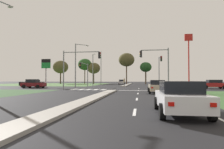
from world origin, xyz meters
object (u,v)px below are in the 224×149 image
at_px(car_white_second, 180,97).
at_px(traffic_signal_far_right, 160,66).
at_px(car_black_fourth, 32,83).
at_px(fuel_price_totem, 46,67).
at_px(traffic_signal_near_right, 158,62).
at_px(treeline_near, 61,67).
at_px(street_lamp_fourth, 101,66).
at_px(fastfood_pole_sign, 189,48).
at_px(car_silver_sixth, 122,82).
at_px(treeline_second, 85,64).
at_px(treeline_fourth, 127,60).
at_px(treeline_third, 94,68).
at_px(traffic_signal_far_left, 85,70).
at_px(treeline_fifth, 146,67).
at_px(pedestrian_at_median, 124,81).
at_px(car_maroon_fifth, 33,84).
at_px(car_red_near, 213,84).
at_px(street_lamp_second, 77,63).
at_px(street_lamp_third, 93,68).
at_px(car_beige_third, 157,86).
at_px(traffic_signal_near_left, 77,62).

height_order(car_white_second, traffic_signal_far_right, traffic_signal_far_right).
distance_m(car_black_fourth, fuel_price_totem, 4.75).
relative_size(traffic_signal_near_right, treeline_near, 0.72).
relative_size(street_lamp_fourth, fastfood_pole_sign, 0.84).
bearing_deg(treeline_near, car_silver_sixth, -6.94).
bearing_deg(treeline_second, fuel_price_totem, -88.22).
bearing_deg(treeline_fourth, treeline_third, -167.07).
relative_size(traffic_signal_far_left, treeline_fifth, 0.76).
relative_size(traffic_signal_far_left, pedestrian_at_median, 3.19).
bearing_deg(pedestrian_at_median, traffic_signal_near_right, 153.67).
relative_size(car_maroon_fifth, fastfood_pole_sign, 0.34).
relative_size(treeline_fourth, treeline_fifth, 1.50).
bearing_deg(traffic_signal_far_right, car_white_second, -94.02).
height_order(car_silver_sixth, pedestrian_at_median, pedestrian_at_median).
distance_m(car_silver_sixth, street_lamp_fourth, 8.62).
distance_m(car_maroon_fifth, treeline_near, 33.87).
xyz_separation_m(car_red_near, traffic_signal_near_right, (-9.71, -7.07, 3.25)).
relative_size(car_black_fourth, treeline_third, 0.62).
xyz_separation_m(traffic_signal_far_left, fuel_price_totem, (-6.89, -3.26, 0.50)).
bearing_deg(street_lamp_second, car_black_fourth, 173.74).
relative_size(car_maroon_fifth, traffic_signal_far_right, 0.68).
height_order(traffic_signal_far_right, pedestrian_at_median, traffic_signal_far_right).
relative_size(pedestrian_at_median, treeline_second, 0.20).
distance_m(car_red_near, street_lamp_third, 27.89).
distance_m(traffic_signal_far_right, street_lamp_second, 16.25).
xyz_separation_m(car_black_fourth, treeline_second, (2.48, 28.73, 5.97)).
xyz_separation_m(car_red_near, car_black_fourth, (-33.79, 1.49, 0.04)).
relative_size(car_red_near, car_silver_sixth, 1.03).
height_order(car_maroon_fifth, treeline_fourth, treeline_fourth).
bearing_deg(traffic_signal_far_left, treeline_near, 122.51).
height_order(traffic_signal_far_right, treeline_fourth, treeline_fourth).
bearing_deg(fastfood_pole_sign, street_lamp_second, -151.79).
xyz_separation_m(car_maroon_fifth, traffic_signal_far_right, (23.02, 6.64, 3.45)).
relative_size(car_black_fourth, treeline_near, 0.55).
bearing_deg(treeline_fourth, street_lamp_third, -110.32).
bearing_deg(treeline_fifth, car_red_near, -70.42).
distance_m(car_red_near, car_maroon_fifth, 31.41).
bearing_deg(street_lamp_third, car_maroon_fifth, -114.86).
xyz_separation_m(car_red_near, car_beige_third, (-10.28, -11.99, -0.01)).
bearing_deg(fastfood_pole_sign, car_red_near, -86.29).
height_order(car_silver_sixth, traffic_signal_near_left, traffic_signal_near_left).
relative_size(car_maroon_fifth, street_lamp_third, 0.52).
height_order(traffic_signal_far_left, traffic_signal_near_right, traffic_signal_near_right).
bearing_deg(street_lamp_third, treeline_second, 113.13).
relative_size(traffic_signal_far_right, fuel_price_totem, 1.11).
xyz_separation_m(traffic_signal_far_left, treeline_third, (-4.63, 26.33, 1.91)).
relative_size(car_red_near, traffic_signal_far_right, 0.74).
height_order(car_white_second, street_lamp_second, street_lamp_second).
distance_m(car_white_second, traffic_signal_near_right, 18.64).
xyz_separation_m(traffic_signal_near_right, street_lamp_second, (-14.31, 7.49, 0.70)).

